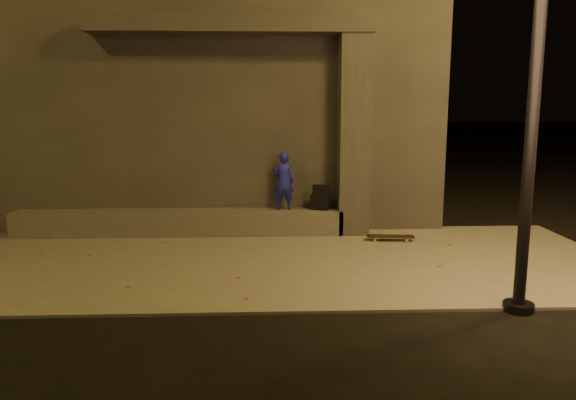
{
  "coord_description": "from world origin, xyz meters",
  "views": [
    {
      "loc": [
        0.08,
        -6.43,
        2.47
      ],
      "look_at": [
        0.43,
        2.0,
        0.98
      ],
      "focal_mm": 35.0,
      "sensor_mm": 36.0,
      "label": 1
    }
  ],
  "objects_px": {
    "skateboarder": "(283,181)",
    "backpack": "(320,201)",
    "skateboard": "(390,237)",
    "column": "(354,136)"
  },
  "relations": [
    {
      "from": "skateboarder",
      "to": "backpack",
      "type": "xyz_separation_m",
      "value": [
        0.68,
        -0.0,
        -0.37
      ]
    },
    {
      "from": "backpack",
      "to": "skateboard",
      "type": "height_order",
      "value": "backpack"
    },
    {
      "from": "backpack",
      "to": "skateboard",
      "type": "distance_m",
      "value": 1.46
    },
    {
      "from": "column",
      "to": "skateboard",
      "type": "height_order",
      "value": "column"
    },
    {
      "from": "skateboarder",
      "to": "backpack",
      "type": "height_order",
      "value": "skateboarder"
    },
    {
      "from": "column",
      "to": "skateboard",
      "type": "xyz_separation_m",
      "value": [
        0.59,
        -0.65,
        -1.73
      ]
    },
    {
      "from": "column",
      "to": "skateboarder",
      "type": "distance_m",
      "value": 1.52
    },
    {
      "from": "backpack",
      "to": "skateboard",
      "type": "xyz_separation_m",
      "value": [
        1.19,
        -0.65,
        -0.54
      ]
    },
    {
      "from": "column",
      "to": "backpack",
      "type": "height_order",
      "value": "column"
    },
    {
      "from": "backpack",
      "to": "skateboard",
      "type": "relative_size",
      "value": 0.57
    }
  ]
}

